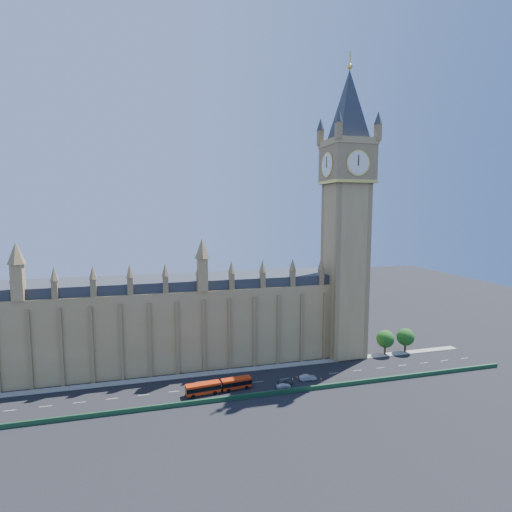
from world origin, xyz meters
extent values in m
plane|color=black|center=(0.00, 0.00, 0.00)|extent=(400.00, 400.00, 0.00)
cube|color=#987E49|center=(-25.00, 22.00, 12.50)|extent=(120.00, 20.00, 25.00)
cube|color=#2D3035|center=(-25.00, 22.00, 26.50)|extent=(120.00, 18.00, 3.00)
cube|color=#987E49|center=(38.00, 14.00, 29.00)|extent=(12.00, 12.00, 58.00)
cube|color=olive|center=(38.00, 14.00, 64.00)|extent=(14.00, 14.00, 12.00)
cylinder|color=silver|center=(38.00, 6.85, 64.00)|extent=(7.20, 0.30, 7.20)
cube|color=#987E49|center=(38.00, 14.00, 71.00)|extent=(14.50, 14.50, 2.00)
pyramid|color=#2D3035|center=(38.00, 14.00, 94.00)|extent=(20.59, 20.59, 22.00)
sphere|color=#F2C64C|center=(38.00, 14.00, 94.80)|extent=(1.80, 1.80, 1.80)
cube|color=#1E4C2D|center=(0.00, -9.00, 0.60)|extent=(160.00, 0.60, 1.20)
cube|color=gray|center=(0.00, 9.50, 0.08)|extent=(160.00, 3.00, 0.16)
cylinder|color=#382619|center=(52.00, 10.00, 2.00)|extent=(0.70, 0.70, 4.00)
sphere|color=#1F4311|center=(52.00, 10.00, 5.50)|extent=(6.00, 6.00, 6.00)
sphere|color=#1F4311|center=(52.80, 10.30, 6.10)|extent=(4.38, 4.38, 4.38)
cylinder|color=#382619|center=(60.00, 10.00, 2.00)|extent=(0.70, 0.70, 4.00)
sphere|color=#1F4311|center=(60.00, 10.00, 5.50)|extent=(6.00, 6.00, 6.00)
sphere|color=#1F4311|center=(60.80, 10.30, 6.10)|extent=(4.38, 4.38, 4.38)
cube|color=red|center=(-12.47, -3.83, 1.55)|extent=(9.53, 3.52, 3.10)
cube|color=red|center=(-3.10, -2.87, 1.55)|extent=(8.50, 3.42, 3.10)
cube|color=black|center=(-12.47, -3.83, 1.92)|extent=(9.58, 3.58, 1.18)
cube|color=black|center=(-3.10, -2.87, 1.92)|extent=(8.55, 3.47, 1.18)
cylinder|color=black|center=(-8.04, -3.37, 1.40)|extent=(1.07, 2.55, 2.48)
cylinder|color=black|center=(-15.30, -5.42, 0.52)|extent=(1.06, 0.41, 1.03)
cylinder|color=black|center=(-15.56, -2.84, 0.52)|extent=(1.06, 0.41, 1.03)
cylinder|color=black|center=(-9.37, -4.81, 0.52)|extent=(1.06, 0.41, 1.03)
cylinder|color=black|center=(-9.63, -2.24, 0.52)|extent=(1.06, 0.41, 1.03)
cylinder|color=black|center=(-5.60, -4.42, 0.52)|extent=(1.06, 0.41, 1.03)
cylinder|color=black|center=(-5.87, -1.85, 0.52)|extent=(1.06, 0.41, 1.03)
cylinder|color=black|center=(-0.33, -3.88, 0.52)|extent=(1.06, 0.41, 1.03)
cylinder|color=black|center=(-0.60, -1.31, 0.52)|extent=(1.06, 0.41, 1.03)
imported|color=#404448|center=(10.96, -3.86, 0.76)|extent=(4.49, 1.82, 1.53)
imported|color=#929599|center=(18.38, -2.65, 0.82)|extent=(5.10, 2.09, 1.64)
imported|color=silver|center=(9.91, -5.55, 0.60)|extent=(4.21, 1.89, 1.20)
cube|color=black|center=(14.00, -1.52, 0.02)|extent=(0.43, 0.43, 0.04)
cone|color=#FF3B0D|center=(14.00, -1.52, 0.32)|extent=(0.47, 0.47, 0.64)
cylinder|color=white|center=(14.00, -1.52, 0.41)|extent=(0.31, 0.31, 0.11)
cube|color=black|center=(15.78, -0.61, 0.02)|extent=(0.48, 0.48, 0.04)
cone|color=#FF3D0D|center=(15.78, -0.61, 0.32)|extent=(0.53, 0.53, 0.65)
cylinder|color=white|center=(15.78, -0.61, 0.42)|extent=(0.31, 0.31, 0.11)
cube|color=black|center=(22.21, -3.48, 0.02)|extent=(0.41, 0.41, 0.04)
cone|color=#E45A0C|center=(22.21, -3.48, 0.31)|extent=(0.45, 0.45, 0.62)
cylinder|color=white|center=(22.21, -3.48, 0.40)|extent=(0.30, 0.30, 0.11)
cube|color=black|center=(17.61, -0.91, 0.02)|extent=(0.55, 0.55, 0.04)
cone|color=orange|center=(17.61, -0.91, 0.39)|extent=(0.61, 0.61, 0.78)
cylinder|color=white|center=(17.61, -0.91, 0.50)|extent=(0.38, 0.38, 0.13)
camera|label=1|loc=(-25.20, -106.59, 49.54)|focal=28.00mm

